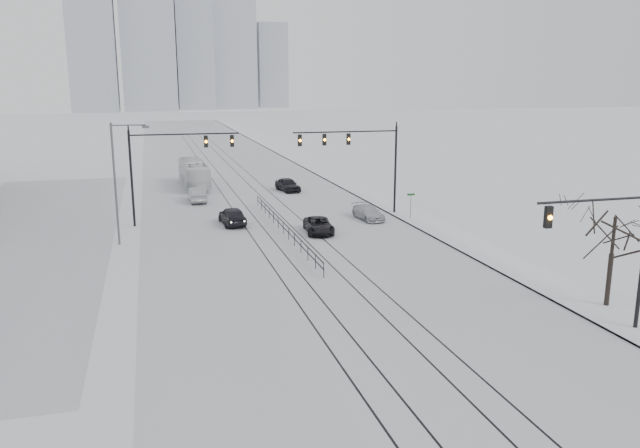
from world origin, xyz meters
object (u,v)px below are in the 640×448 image
(traffic_mast_near, at_px, (617,242))
(sedan_nb_front, at_px, (319,225))
(sedan_nb_far, at_px, (288,185))
(bare_tree, at_px, (615,226))
(sedan_sb_outer, at_px, (197,195))
(box_truck, at_px, (194,174))
(sedan_sb_inner, at_px, (232,216))
(sedan_nb_right, at_px, (368,213))

(traffic_mast_near, bearing_deg, sedan_nb_front, 108.76)
(traffic_mast_near, height_order, sedan_nb_far, traffic_mast_near)
(traffic_mast_near, height_order, sedan_nb_front, traffic_mast_near)
(traffic_mast_near, bearing_deg, bare_tree, 51.24)
(sedan_sb_outer, distance_m, sedan_nb_front, 18.26)
(sedan_nb_far, height_order, box_truck, box_truck)
(sedan_nb_far, bearing_deg, sedan_nb_front, -105.92)
(traffic_mast_near, relative_size, bare_tree, 1.15)
(sedan_nb_front, xyz_separation_m, sedan_nb_far, (1.87, 20.02, 0.11))
(sedan_sb_inner, distance_m, sedan_nb_right, 11.86)
(sedan_nb_far, bearing_deg, sedan_sb_outer, -170.27)
(sedan_sb_inner, distance_m, sedan_nb_far, 17.22)
(sedan_sb_outer, xyz_separation_m, sedan_nb_far, (10.22, 3.78, -0.02))
(bare_tree, xyz_separation_m, box_truck, (-18.35, 46.37, -2.96))
(sedan_nb_front, bearing_deg, sedan_sb_outer, 123.51)
(sedan_nb_right, bearing_deg, sedan_sb_outer, 132.73)
(traffic_mast_near, distance_m, box_truck, 51.97)
(sedan_sb_inner, relative_size, sedan_nb_right, 1.06)
(bare_tree, distance_m, sedan_nb_front, 23.33)
(traffic_mast_near, xyz_separation_m, sedan_nb_right, (-2.45, 27.28, -3.95))
(traffic_mast_near, height_order, bare_tree, traffic_mast_near)
(sedan_sb_outer, bearing_deg, traffic_mast_near, 110.50)
(bare_tree, bearing_deg, traffic_mast_near, -128.76)
(bare_tree, distance_m, sedan_nb_far, 41.60)
(traffic_mast_near, xyz_separation_m, sedan_nb_far, (-6.12, 43.55, -3.83))
(sedan_nb_right, relative_size, box_truck, 0.39)
(sedan_nb_right, distance_m, sedan_nb_far, 16.67)
(sedan_nb_far, xyz_separation_m, box_truck, (-9.82, 5.83, 0.80))
(sedan_nb_front, xyz_separation_m, sedan_nb_right, (5.54, 3.76, -0.01))
(sedan_sb_inner, height_order, sedan_nb_right, sedan_sb_inner)
(bare_tree, distance_m, sedan_sb_outer, 41.44)
(traffic_mast_near, height_order, box_truck, traffic_mast_near)
(bare_tree, relative_size, sedan_nb_front, 1.36)
(box_truck, bearing_deg, sedan_sb_outer, 85.76)
(sedan_sb_inner, bearing_deg, sedan_nb_right, 170.42)
(traffic_mast_near, bearing_deg, sedan_sb_outer, 112.33)
(sedan_sb_inner, bearing_deg, box_truck, -89.71)
(sedan_sb_outer, bearing_deg, box_truck, -94.23)
(sedan_sb_inner, bearing_deg, bare_tree, 119.05)
(bare_tree, relative_size, box_truck, 0.56)
(sedan_nb_front, height_order, box_truck, box_truck)
(box_truck, bearing_deg, traffic_mast_near, 106.04)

